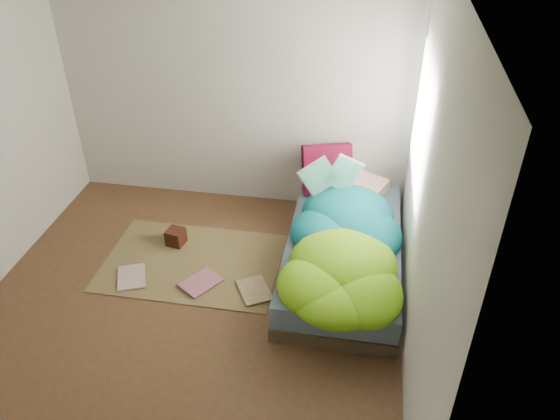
# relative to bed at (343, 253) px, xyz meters

# --- Properties ---
(ground) EXTENTS (3.50, 3.50, 0.00)m
(ground) POSITION_rel_bed_xyz_m (-1.22, -0.72, -0.17)
(ground) COLOR #49361C
(ground) RESTS_ON ground
(room_walls) EXTENTS (3.54, 3.54, 2.62)m
(room_walls) POSITION_rel_bed_xyz_m (-1.21, -0.71, 1.46)
(room_walls) COLOR beige
(room_walls) RESTS_ON ground
(bed) EXTENTS (1.00, 2.00, 0.34)m
(bed) POSITION_rel_bed_xyz_m (0.00, 0.00, 0.00)
(bed) COLOR #392E1F
(bed) RESTS_ON ground
(duvet) EXTENTS (0.96, 1.84, 0.34)m
(duvet) POSITION_rel_bed_xyz_m (0.00, -0.22, 0.34)
(duvet) COLOR #075775
(duvet) RESTS_ON bed
(rug) EXTENTS (1.60, 1.10, 0.01)m
(rug) POSITION_rel_bed_xyz_m (-1.37, -0.17, -0.16)
(rug) COLOR brown
(rug) RESTS_ON ground
(pillow_floral) EXTENTS (0.64, 0.56, 0.12)m
(pillow_floral) POSITION_rel_bed_xyz_m (0.06, 0.81, 0.23)
(pillow_floral) COLOR beige
(pillow_floral) RESTS_ON bed
(pillow_magenta) EXTENTS (0.50, 0.28, 0.48)m
(pillow_magenta) POSITION_rel_bed_xyz_m (-0.24, 0.77, 0.41)
(pillow_magenta) COLOR #480425
(pillow_magenta) RESTS_ON bed
(open_book) EXTENTS (0.49, 0.29, 0.30)m
(open_book) POSITION_rel_bed_xyz_m (-0.17, 0.39, 0.66)
(open_book) COLOR green
(open_book) RESTS_ON duvet
(wooden_box) EXTENTS (0.18, 0.18, 0.16)m
(wooden_box) POSITION_rel_bed_xyz_m (-1.60, 0.07, -0.08)
(wooden_box) COLOR #330C0B
(wooden_box) RESTS_ON rug
(floor_book_a) EXTENTS (0.35, 0.40, 0.03)m
(floor_book_a) POSITION_rel_bed_xyz_m (-1.94, -0.53, -0.14)
(floor_book_a) COLOR beige
(floor_book_a) RESTS_ON rug
(floor_book_b) EXTENTS (0.40, 0.42, 0.03)m
(floor_book_b) POSITION_rel_bed_xyz_m (-1.30, -0.38, -0.14)
(floor_book_b) COLOR #B2667C
(floor_book_b) RESTS_ON rug
(floor_book_c) EXTENTS (0.38, 0.41, 0.03)m
(floor_book_c) POSITION_rel_bed_xyz_m (-0.82, -0.53, -0.14)
(floor_book_c) COLOR tan
(floor_book_c) RESTS_ON rug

